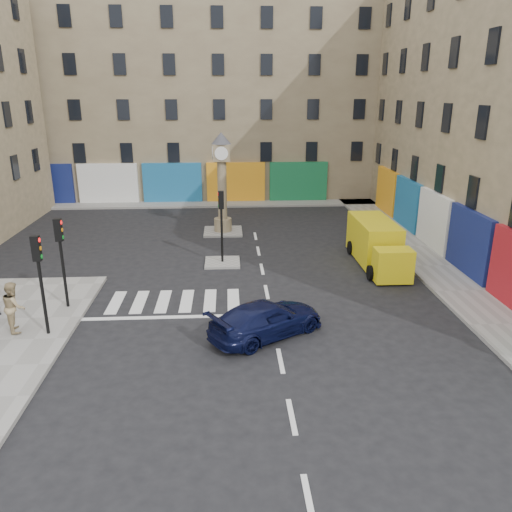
{
  "coord_description": "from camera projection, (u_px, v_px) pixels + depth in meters",
  "views": [
    {
      "loc": [
        -1.66,
        -16.61,
        8.58
      ],
      "look_at": [
        -0.53,
        3.13,
        2.0
      ],
      "focal_mm": 35.0,
      "sensor_mm": 36.0,
      "label": 1
    }
  ],
  "objects": [
    {
      "name": "yellow_van",
      "position": [
        377.0,
        244.0,
        25.62
      ],
      "size": [
        2.04,
        6.0,
        2.18
      ],
      "rotation": [
        0.0,
        0.0,
        0.0
      ],
      "color": "yellow",
      "rests_on": "ground"
    },
    {
      "name": "sidewalk_far",
      "position": [
        198.0,
        204.0,
        39.32
      ],
      "size": [
        32.0,
        2.4,
        0.15
      ],
      "primitive_type": "cube",
      "color": "gray",
      "rests_on": "ground"
    },
    {
      "name": "island_near",
      "position": [
        222.0,
        262.0,
        25.98
      ],
      "size": [
        1.8,
        1.8,
        0.12
      ],
      "primitive_type": "cube",
      "color": "gray",
      "rests_on": "ground"
    },
    {
      "name": "clock_pillar",
      "position": [
        222.0,
        177.0,
        30.56
      ],
      "size": [
        1.2,
        1.2,
        6.1
      ],
      "color": "tan",
      "rests_on": "island_far"
    },
    {
      "name": "ground",
      "position": [
        275.0,
        333.0,
        18.53
      ],
      "size": [
        120.0,
        120.0,
        0.0
      ],
      "primitive_type": "plane",
      "color": "black",
      "rests_on": "ground"
    },
    {
      "name": "traffic_light_island",
      "position": [
        221.0,
        215.0,
        25.18
      ],
      "size": [
        0.28,
        0.22,
        3.7
      ],
      "color": "black",
      "rests_on": "island_near"
    },
    {
      "name": "traffic_light_left_far",
      "position": [
        61.0,
        249.0,
        19.71
      ],
      "size": [
        0.28,
        0.22,
        3.7
      ],
      "color": "black",
      "rests_on": "sidewalk_left"
    },
    {
      "name": "pedestrian_tan",
      "position": [
        14.0,
        307.0,
        18.15
      ],
      "size": [
        1.05,
        1.14,
        1.9
      ],
      "primitive_type": "imported",
      "rotation": [
        0.0,
        0.0,
        2.02
      ],
      "color": "tan",
      "rests_on": "sidewalk_left"
    },
    {
      "name": "navy_sedan",
      "position": [
        267.0,
        319.0,
        18.17
      ],
      "size": [
        4.76,
        3.98,
        1.3
      ],
      "primitive_type": "imported",
      "rotation": [
        0.0,
        0.0,
        2.15
      ],
      "color": "black",
      "rests_on": "ground"
    },
    {
      "name": "traffic_light_left_near",
      "position": [
        39.0,
        270.0,
        17.44
      ],
      "size": [
        0.28,
        0.22,
        3.7
      ],
      "color": "black",
      "rests_on": "sidewalk_left"
    },
    {
      "name": "building_far",
      "position": [
        198.0,
        91.0,
        42.15
      ],
      "size": [
        32.0,
        10.0,
        17.0
      ],
      "primitive_type": "cube",
      "color": "gray",
      "rests_on": "ground"
    },
    {
      "name": "sidewalk_right",
      "position": [
        410.0,
        247.0,
        28.45
      ],
      "size": [
        2.6,
        30.0,
        0.15
      ],
      "primitive_type": "cube",
      "color": "gray",
      "rests_on": "ground"
    },
    {
      "name": "island_far",
      "position": [
        223.0,
        232.0,
        31.66
      ],
      "size": [
        2.4,
        2.4,
        0.12
      ],
      "primitive_type": "cube",
      "color": "gray",
      "rests_on": "ground"
    }
  ]
}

